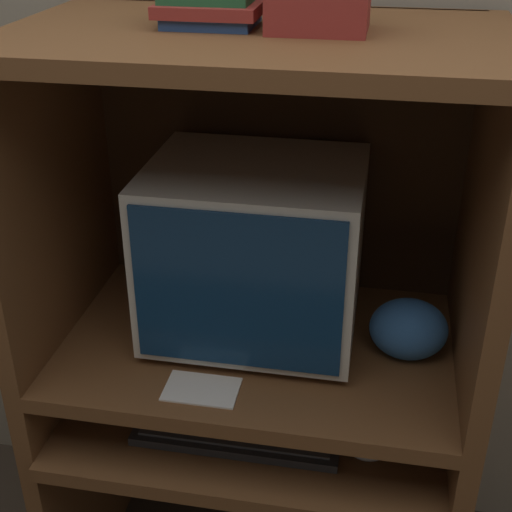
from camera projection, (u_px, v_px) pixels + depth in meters
name	position (u px, v px, depth m)	size (l,w,h in m)	color
wall_back	(285.00, 72.00, 1.68)	(6.00, 0.06, 2.60)	gray
desk_base	(255.00, 476.00, 1.78)	(0.95, 0.61, 0.61)	brown
desk_monitor_shelf	(258.00, 353.00, 1.64)	(0.95, 0.59, 0.17)	brown
hutch_upper	(261.00, 148.00, 1.44)	(0.95, 0.59, 0.69)	brown
crt_monitor	(255.00, 250.00, 1.56)	(0.46, 0.39, 0.40)	beige
keyboard	(237.00, 432.00, 1.58)	(0.46, 0.15, 0.03)	#2D2D30
mouse	(367.00, 451.00, 1.53)	(0.07, 0.05, 0.03)	#B7B7B7
snack_bag	(408.00, 329.00, 1.54)	(0.17, 0.13, 0.14)	#336BB7
paper_card	(202.00, 389.00, 1.46)	(0.15, 0.10, 0.00)	white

